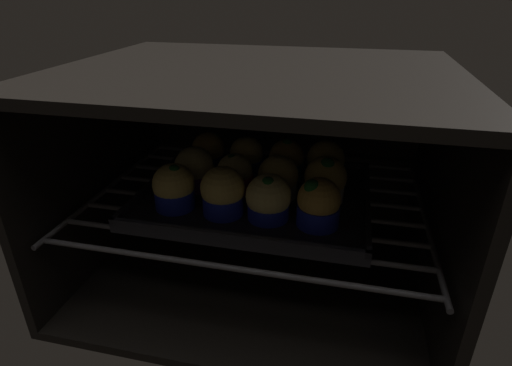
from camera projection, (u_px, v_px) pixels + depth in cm
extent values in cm
cube|color=black|center=(257.00, 267.00, 75.89)|extent=(59.00, 47.00, 1.50)
cube|color=black|center=(257.00, 73.00, 60.31)|extent=(59.00, 47.00, 1.50)
cube|color=black|center=(281.00, 136.00, 88.02)|extent=(59.00, 1.50, 34.00)
cube|color=black|center=(102.00, 166.00, 73.94)|extent=(1.50, 47.00, 34.00)
cube|color=black|center=(441.00, 200.00, 62.27)|extent=(1.50, 47.00, 34.00)
cylinder|color=#4C494C|center=(224.00, 267.00, 52.96)|extent=(54.00, 0.80, 0.80)
cylinder|color=#4C494C|center=(236.00, 244.00, 57.72)|extent=(54.00, 0.80, 0.80)
cylinder|color=#4C494C|center=(245.00, 224.00, 62.47)|extent=(54.00, 0.80, 0.80)
cylinder|color=#4C494C|center=(253.00, 207.00, 67.22)|extent=(54.00, 0.80, 0.80)
cylinder|color=#4C494C|center=(260.00, 192.00, 71.97)|extent=(54.00, 0.80, 0.80)
cylinder|color=#4C494C|center=(267.00, 179.00, 76.72)|extent=(54.00, 0.80, 0.80)
cylinder|color=#4C494C|center=(272.00, 168.00, 81.48)|extent=(54.00, 0.80, 0.80)
cylinder|color=#4C494C|center=(277.00, 158.00, 86.23)|extent=(54.00, 0.80, 0.80)
cylinder|color=#4C494C|center=(114.00, 183.00, 75.07)|extent=(0.80, 42.00, 0.80)
cylinder|color=#4C494C|center=(425.00, 218.00, 64.12)|extent=(0.80, 42.00, 0.80)
cube|color=black|center=(256.00, 196.00, 68.48)|extent=(36.73, 29.39, 1.20)
cube|color=black|center=(232.00, 237.00, 55.49)|extent=(36.73, 0.80, 1.00)
cube|color=black|center=(272.00, 158.00, 80.51)|extent=(36.73, 0.80, 1.00)
cube|color=black|center=(156.00, 180.00, 71.64)|extent=(0.80, 29.39, 1.00)
cube|color=black|center=(367.00, 202.00, 64.36)|extent=(0.80, 29.39, 1.00)
cylinder|color=#1928B7|center=(175.00, 198.00, 63.32)|extent=(6.15, 6.15, 3.07)
sphere|color=#DBBC60|center=(174.00, 184.00, 62.26)|extent=(6.45, 6.45, 6.45)
sphere|color=#19511E|center=(174.00, 171.00, 60.71)|extent=(1.97, 1.97, 1.97)
cylinder|color=#1928B7|center=(223.00, 204.00, 61.61)|extent=(6.15, 6.15, 3.07)
sphere|color=#DBBC60|center=(223.00, 188.00, 60.42)|extent=(6.62, 6.62, 6.62)
sphere|color=#1E6023|center=(228.00, 177.00, 59.31)|extent=(1.92, 1.92, 1.92)
cylinder|color=#1928B7|center=(268.00, 209.00, 60.37)|extent=(6.15, 6.15, 3.07)
sphere|color=#E0CC7A|center=(268.00, 196.00, 59.45)|extent=(6.70, 6.70, 6.70)
sphere|color=#1E6023|center=(268.00, 185.00, 57.76)|extent=(2.40, 2.40, 2.40)
cylinder|color=#1928B7|center=(318.00, 215.00, 58.70)|extent=(6.15, 6.15, 3.07)
sphere|color=gold|center=(319.00, 199.00, 57.55)|extent=(6.17, 6.17, 6.17)
sphere|color=#19511E|center=(312.00, 187.00, 56.02)|extent=(2.23, 2.23, 2.23)
cylinder|color=#7A238C|center=(195.00, 179.00, 69.54)|extent=(6.15, 6.15, 3.07)
sphere|color=#E0CC7A|center=(194.00, 166.00, 68.50)|extent=(6.61, 6.61, 6.61)
sphere|color=#19511E|center=(192.00, 152.00, 67.94)|extent=(1.95, 1.95, 1.95)
cylinder|color=red|center=(235.00, 182.00, 68.40)|extent=(6.15, 6.15, 3.07)
sphere|color=#E0CC7A|center=(235.00, 171.00, 67.53)|extent=(5.96, 5.96, 5.96)
sphere|color=#19511E|center=(232.00, 159.00, 66.32)|extent=(1.65, 1.65, 1.65)
cylinder|color=silver|center=(278.00, 187.00, 66.76)|extent=(6.15, 6.15, 3.07)
sphere|color=#DBBC60|center=(278.00, 175.00, 65.82)|extent=(6.61, 6.61, 6.61)
sphere|color=#1E6023|center=(273.00, 167.00, 64.19)|extent=(1.61, 1.61, 1.61)
cylinder|color=silver|center=(324.00, 191.00, 65.60)|extent=(6.15, 6.15, 3.07)
sphere|color=gold|center=(325.00, 177.00, 64.53)|extent=(6.72, 6.72, 6.72)
sphere|color=#1E6023|center=(327.00, 166.00, 62.68)|extent=(2.45, 2.45, 2.45)
cylinder|color=#1928B7|center=(209.00, 162.00, 76.23)|extent=(6.15, 6.15, 3.07)
sphere|color=gold|center=(208.00, 149.00, 75.09)|extent=(6.02, 6.02, 6.02)
sphere|color=#19511E|center=(215.00, 138.00, 74.61)|extent=(1.68, 1.68, 1.68)
cylinder|color=#1928B7|center=(247.00, 166.00, 74.39)|extent=(6.15, 6.15, 3.07)
sphere|color=#DBBC60|center=(247.00, 153.00, 73.28)|extent=(6.02, 6.02, 6.02)
sphere|color=#28702D|center=(245.00, 143.00, 72.35)|extent=(1.97, 1.97, 1.97)
cylinder|color=#0C8C84|center=(286.00, 169.00, 73.42)|extent=(6.15, 6.15, 3.07)
sphere|color=gold|center=(286.00, 157.00, 72.44)|extent=(6.23, 6.23, 6.23)
sphere|color=#1E6023|center=(287.00, 145.00, 71.15)|extent=(2.01, 2.01, 2.01)
cylinder|color=#1928B7|center=(325.00, 172.00, 72.03)|extent=(6.15, 6.15, 3.07)
sphere|color=gold|center=(326.00, 159.00, 70.94)|extent=(6.57, 6.57, 6.57)
sphere|color=#1E6023|center=(326.00, 148.00, 69.65)|extent=(1.73, 1.73, 1.73)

